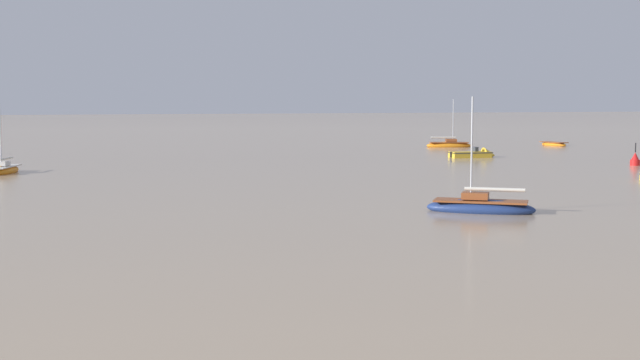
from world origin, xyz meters
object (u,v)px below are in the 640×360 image
(rowboat_moored_1, at_px, (554,144))
(motorboat_moored_3, at_px, (477,155))
(sailboat_moored_3, at_px, (4,170))
(sailboat_moored_2, at_px, (480,207))
(sailboat_moored_1, at_px, (449,145))
(channel_buoy, at_px, (635,161))

(rowboat_moored_1, bearing_deg, motorboat_moored_3, -57.71)
(sailboat_moored_3, height_order, motorboat_moored_3, sailboat_moored_3)
(sailboat_moored_2, height_order, rowboat_moored_1, sailboat_moored_2)
(sailboat_moored_1, xyz_separation_m, channel_buoy, (1.10, -34.02, 0.18))
(motorboat_moored_3, bearing_deg, channel_buoy, -55.72)
(motorboat_moored_3, xyz_separation_m, channel_buoy, (8.16, -14.93, 0.22))
(sailboat_moored_2, relative_size, sailboat_moored_3, 1.08)
(sailboat_moored_3, relative_size, channel_buoy, 2.63)
(sailboat_moored_2, bearing_deg, sailboat_moored_1, -80.84)
(sailboat_moored_1, xyz_separation_m, motorboat_moored_3, (-7.06, -19.09, -0.04))
(channel_buoy, bearing_deg, rowboat_moored_1, 66.51)
(motorboat_moored_3, distance_m, channel_buoy, 17.02)
(sailboat_moored_1, xyz_separation_m, sailboat_moored_2, (-29.82, -58.14, -0.00))
(rowboat_moored_1, xyz_separation_m, motorboat_moored_3, (-22.24, -17.46, 0.05))
(sailboat_moored_2, distance_m, channel_buoy, 39.22)
(sailboat_moored_3, distance_m, motorboat_moored_3, 47.60)
(sailboat_moored_2, relative_size, motorboat_moored_3, 1.25)
(channel_buoy, bearing_deg, sailboat_moored_3, 168.76)
(motorboat_moored_3, bearing_deg, sailboat_moored_2, -114.63)
(sailboat_moored_3, bearing_deg, sailboat_moored_2, 53.59)
(sailboat_moored_3, bearing_deg, rowboat_moored_1, 125.55)
(sailboat_moored_2, height_order, sailboat_moored_3, sailboat_moored_2)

